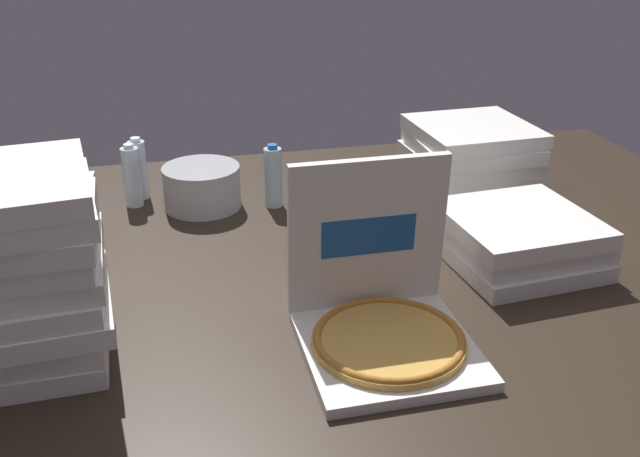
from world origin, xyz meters
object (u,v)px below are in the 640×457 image
(open_pizza_box, at_px, (382,311))
(pizza_stack_right_mid, at_px, (8,268))
(pizza_stack_right_near, at_px, (20,231))
(pizza_stack_right_far, at_px, (470,158))
(water_bottle_0, at_px, (132,177))
(water_bottle_1, at_px, (139,169))
(ice_bucket, at_px, (202,187))
(pizza_stack_left_near, at_px, (519,238))
(water_bottle_2, at_px, (273,177))

(open_pizza_box, height_order, pizza_stack_right_mid, pizza_stack_right_mid)
(pizza_stack_right_near, height_order, pizza_stack_right_mid, pizza_stack_right_mid)
(open_pizza_box, bearing_deg, pizza_stack_right_mid, 169.57)
(pizza_stack_right_far, bearing_deg, water_bottle_0, 173.15)
(pizza_stack_right_near, xyz_separation_m, water_bottle_1, (0.35, 0.44, 0.01))
(pizza_stack_right_far, relative_size, ice_bucket, 1.60)
(open_pizza_box, height_order, pizza_stack_right_far, open_pizza_box)
(pizza_stack_right_mid, height_order, ice_bucket, pizza_stack_right_mid)
(pizza_stack_right_near, height_order, water_bottle_1, water_bottle_1)
(ice_bucket, height_order, water_bottle_0, water_bottle_0)
(pizza_stack_right_far, distance_m, water_bottle_1, 1.22)
(open_pizza_box, distance_m, water_bottle_0, 1.20)
(water_bottle_1, bearing_deg, open_pizza_box, -62.73)
(pizza_stack_right_near, distance_m, water_bottle_1, 0.57)
(pizza_stack_right_far, height_order, water_bottle_0, pizza_stack_right_far)
(open_pizza_box, relative_size, pizza_stack_right_near, 0.99)
(open_pizza_box, height_order, pizza_stack_left_near, open_pizza_box)
(pizza_stack_left_near, xyz_separation_m, water_bottle_2, (-0.64, 0.60, 0.03))
(pizza_stack_right_mid, xyz_separation_m, water_bottle_0, (0.27, 0.88, -0.12))
(pizza_stack_right_mid, height_order, water_bottle_1, pizza_stack_right_mid)
(water_bottle_2, bearing_deg, pizza_stack_right_near, -162.64)
(pizza_stack_right_far, bearing_deg, open_pizza_box, -125.17)
(open_pizza_box, relative_size, pizza_stack_right_mid, 0.95)
(pizza_stack_right_near, relative_size, pizza_stack_right_mid, 0.95)
(pizza_stack_right_near, relative_size, ice_bucket, 1.62)
(pizza_stack_right_near, bearing_deg, open_pizza_box, -35.79)
(pizza_stack_left_near, relative_size, ice_bucket, 1.68)
(water_bottle_0, relative_size, water_bottle_2, 1.00)
(water_bottle_1, xyz_separation_m, water_bottle_2, (0.46, -0.19, 0.00))
(pizza_stack_right_mid, relative_size, water_bottle_0, 2.02)
(pizza_stack_right_mid, bearing_deg, open_pizza_box, -10.43)
(pizza_stack_right_far, height_order, pizza_stack_right_near, pizza_stack_right_far)
(open_pizza_box, relative_size, pizza_stack_right_far, 1.00)
(pizza_stack_right_far, bearing_deg, ice_bucket, 175.46)
(water_bottle_1, bearing_deg, water_bottle_0, -108.69)
(pizza_stack_right_far, distance_m, pizza_stack_left_near, 0.58)
(pizza_stack_right_far, xyz_separation_m, pizza_stack_left_near, (-0.09, -0.57, -0.05))
(pizza_stack_left_near, bearing_deg, pizza_stack_right_near, 166.70)
(open_pizza_box, bearing_deg, water_bottle_1, 117.27)
(pizza_stack_right_near, bearing_deg, water_bottle_1, 51.72)
(pizza_stack_right_near, xyz_separation_m, pizza_stack_left_near, (1.46, -0.34, -0.03))
(pizza_stack_right_mid, xyz_separation_m, water_bottle_2, (0.75, 0.76, -0.12))
(water_bottle_0, bearing_deg, open_pizza_box, -60.21)
(pizza_stack_left_near, relative_size, water_bottle_1, 1.99)
(water_bottle_0, bearing_deg, water_bottle_1, 71.31)
(pizza_stack_right_near, bearing_deg, water_bottle_2, 17.36)
(pizza_stack_left_near, relative_size, pizza_stack_right_mid, 0.99)
(pizza_stack_right_mid, bearing_deg, ice_bucket, 58.09)
(pizza_stack_left_near, bearing_deg, water_bottle_2, 137.05)
(pizza_stack_right_near, bearing_deg, pizza_stack_right_mid, -83.24)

